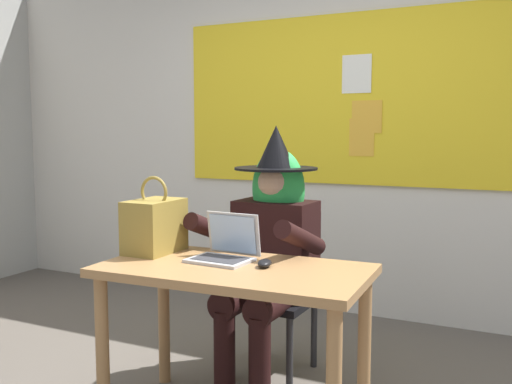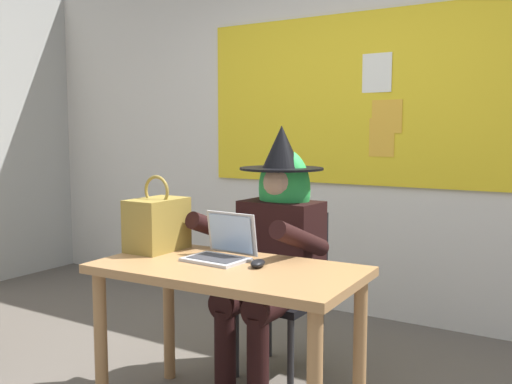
{
  "view_description": "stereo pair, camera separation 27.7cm",
  "coord_description": "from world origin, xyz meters",
  "px_view_note": "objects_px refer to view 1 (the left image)",
  "views": [
    {
      "loc": [
        1.27,
        -2.04,
        1.33
      ],
      "look_at": [
        0.06,
        0.44,
        1.03
      ],
      "focal_mm": 40.08,
      "sensor_mm": 36.0,
      "label": 1
    },
    {
      "loc": [
        1.52,
        -1.9,
        1.33
      ],
      "look_at": [
        0.06,
        0.44,
        1.03
      ],
      "focal_mm": 40.08,
      "sensor_mm": 36.0,
      "label": 2
    }
  ],
  "objects_px": {
    "laptop": "(226,250)",
    "handbag": "(155,225)",
    "person_costumed": "(271,237)",
    "desk_main": "(234,291)",
    "computer_mouse": "(265,263)",
    "chair_at_desk": "(280,282)"
  },
  "relations": [
    {
      "from": "desk_main",
      "to": "chair_at_desk",
      "type": "distance_m",
      "value": 0.69
    },
    {
      "from": "desk_main",
      "to": "computer_mouse",
      "type": "height_order",
      "value": "computer_mouse"
    },
    {
      "from": "chair_at_desk",
      "to": "handbag",
      "type": "relative_size",
      "value": 2.34
    },
    {
      "from": "chair_at_desk",
      "to": "computer_mouse",
      "type": "xyz_separation_m",
      "value": [
        0.2,
        -0.63,
        0.26
      ]
    },
    {
      "from": "laptop",
      "to": "handbag",
      "type": "xyz_separation_m",
      "value": [
        -0.4,
        0.0,
        0.09
      ]
    },
    {
      "from": "desk_main",
      "to": "handbag",
      "type": "bearing_deg",
      "value": 169.39
    },
    {
      "from": "computer_mouse",
      "to": "laptop",
      "type": "bearing_deg",
      "value": 153.61
    },
    {
      "from": "chair_at_desk",
      "to": "person_costumed",
      "type": "height_order",
      "value": "person_costumed"
    },
    {
      "from": "person_costumed",
      "to": "handbag",
      "type": "xyz_separation_m",
      "value": [
        -0.42,
        -0.46,
        0.1
      ]
    },
    {
      "from": "laptop",
      "to": "computer_mouse",
      "type": "distance_m",
      "value": 0.23
    },
    {
      "from": "person_costumed",
      "to": "laptop",
      "type": "relative_size",
      "value": 4.66
    },
    {
      "from": "laptop",
      "to": "handbag",
      "type": "bearing_deg",
      "value": -176.86
    },
    {
      "from": "desk_main",
      "to": "handbag",
      "type": "distance_m",
      "value": 0.56
    },
    {
      "from": "desk_main",
      "to": "laptop",
      "type": "distance_m",
      "value": 0.21
    },
    {
      "from": "person_costumed",
      "to": "handbag",
      "type": "height_order",
      "value": "person_costumed"
    },
    {
      "from": "desk_main",
      "to": "laptop",
      "type": "relative_size",
      "value": 4.15
    },
    {
      "from": "laptop",
      "to": "computer_mouse",
      "type": "relative_size",
      "value": 2.81
    },
    {
      "from": "chair_at_desk",
      "to": "handbag",
      "type": "xyz_separation_m",
      "value": [
        -0.43,
        -0.58,
        0.38
      ]
    },
    {
      "from": "desk_main",
      "to": "chair_at_desk",
      "type": "height_order",
      "value": "chair_at_desk"
    },
    {
      "from": "laptop",
      "to": "handbag",
      "type": "relative_size",
      "value": 0.77
    },
    {
      "from": "person_costumed",
      "to": "computer_mouse",
      "type": "relative_size",
      "value": 13.07
    },
    {
      "from": "desk_main",
      "to": "person_costumed",
      "type": "distance_m",
      "value": 0.57
    }
  ]
}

